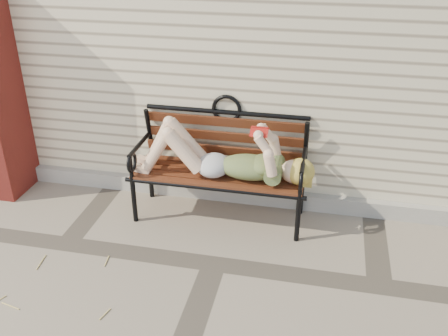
# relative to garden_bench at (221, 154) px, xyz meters

# --- Properties ---
(ground) EXTENTS (80.00, 80.00, 0.00)m
(ground) POSITION_rel_garden_bench_xyz_m (0.11, -0.76, -0.58)
(ground) COLOR gray
(ground) RESTS_ON ground
(house_wall) EXTENTS (8.00, 4.00, 3.00)m
(house_wall) POSITION_rel_garden_bench_xyz_m (0.11, 2.24, 0.92)
(house_wall) COLOR beige
(house_wall) RESTS_ON ground
(foundation_strip) EXTENTS (8.00, 0.10, 0.15)m
(foundation_strip) POSITION_rel_garden_bench_xyz_m (0.11, 0.21, -0.51)
(foundation_strip) COLOR #ABA69B
(foundation_strip) RESTS_ON ground
(garden_bench) EXTENTS (1.61, 0.64, 1.04)m
(garden_bench) POSITION_rel_garden_bench_xyz_m (0.00, 0.00, 0.00)
(garden_bench) COLOR black
(garden_bench) RESTS_ON ground
(reading_woman) EXTENTS (1.52, 0.34, 0.48)m
(reading_woman) POSITION_rel_garden_bench_xyz_m (0.01, -0.13, 0.03)
(reading_woman) COLOR #0A3E47
(reading_woman) RESTS_ON ground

